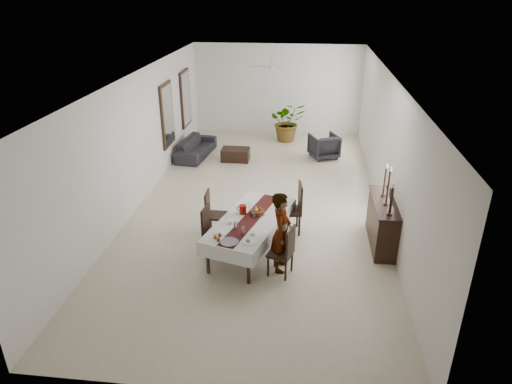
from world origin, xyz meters
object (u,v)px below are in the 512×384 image
object	(u,v)px
dining_table_top	(251,220)
sofa	(196,147)
sideboard_body	(382,223)
red_pitcher	(243,210)
woman	(282,232)

from	to	relation	value
dining_table_top	sofa	xyz separation A→B (m)	(-2.46, 5.47, -0.41)
sideboard_body	sofa	xyz separation A→B (m)	(-5.19, 4.90, -0.20)
dining_table_top	sideboard_body	bearing A→B (deg)	27.62
dining_table_top	red_pitcher	distance (m)	0.31
dining_table_top	red_pitcher	xyz separation A→B (m)	(-0.19, 0.21, 0.13)
woman	dining_table_top	bearing A→B (deg)	52.49
woman	sideboard_body	bearing A→B (deg)	-55.20
woman	sideboard_body	xyz separation A→B (m)	(2.06, 1.18, -0.32)
red_pitcher	sideboard_body	xyz separation A→B (m)	(2.92, 0.36, -0.34)
red_pitcher	sofa	bearing A→B (deg)	113.31
red_pitcher	sofa	world-z (taller)	red_pitcher
red_pitcher	woman	xyz separation A→B (m)	(0.86, -0.82, -0.02)
dining_table_top	sideboard_body	world-z (taller)	sideboard_body
red_pitcher	sofa	size ratio (longest dim) A/B	0.10
dining_table_top	sideboard_body	size ratio (longest dim) A/B	1.42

